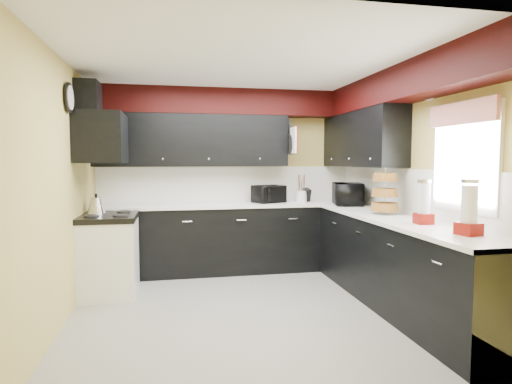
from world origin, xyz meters
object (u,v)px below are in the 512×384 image
Objects in this scene: microwave at (348,194)px; knife_block at (306,195)px; utensil_crock at (301,196)px; toaster_oven at (269,194)px; kettle at (96,205)px.

knife_block is (-0.41, 0.53, -0.05)m from microwave.
utensil_crock is 0.09m from knife_block.
utensil_crock is at bearing 58.04° from microwave.
toaster_oven reaches higher than knife_block.
utensil_crock is (-0.49, 0.50, -0.07)m from microwave.
knife_block reaches higher than kettle.
knife_block is 2.83m from kettle.
microwave is 2.59× the size of kettle.
kettle is at bearing 105.65° from microwave.
microwave is 3.28× the size of utensil_crock.
toaster_oven is 0.79× the size of microwave.
utensil_crock is at bearing -170.45° from knife_block.
utensil_crock is 0.85× the size of knife_block.
kettle is (-2.21, -0.61, -0.05)m from toaster_oven.
microwave is 0.67m from knife_block.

